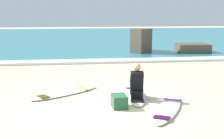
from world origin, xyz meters
The scene contains 9 objects.
ground_plane centered at (0.00, 0.00, 0.00)m, with size 80.00×80.00×0.00m, color beige.
sea centered at (0.00, 20.15, 0.05)m, with size 80.00×28.00×0.10m, color teal.
breaking_foam centered at (0.00, 6.45, 0.06)m, with size 80.00×0.90×0.11m, color white.
surfboard_main centered at (1.04, 0.64, 0.04)m, with size 0.80×2.26×0.08m.
surfer_seated centered at (1.00, 0.30, 0.44)m, with size 0.44×0.74×0.95m.
surfboard_spare_near centered at (-0.96, 1.10, 0.04)m, with size 2.16×1.72×0.08m.
surfboard_spare_far centered at (1.58, -0.65, 0.04)m, with size 1.60×2.34×0.08m.
rock_outcrop_distant centered at (4.27, 8.98, 0.53)m, with size 4.56×2.27×1.45m.
beach_bag centered at (0.42, -0.30, 0.16)m, with size 0.36×0.48×0.32m, color #285B38.
Camera 1 is at (-0.66, -7.25, 2.36)m, focal length 46.82 mm.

